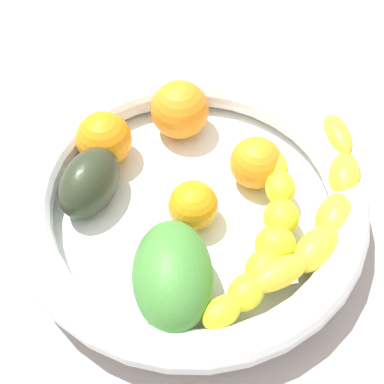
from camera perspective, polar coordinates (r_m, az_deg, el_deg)
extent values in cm
cube|color=#A09595|center=(59.33, 0.00, -3.63)|extent=(120.00, 120.00, 3.00)
cylinder|color=white|center=(57.31, 0.00, -2.32)|extent=(33.86, 33.86, 1.84)
torus|color=white|center=(54.98, 0.00, -0.67)|extent=(36.55, 36.55, 3.84)
ellipsoid|color=yellow|center=(49.02, 9.46, -8.66)|extent=(6.53, 4.91, 2.64)
ellipsoid|color=yellow|center=(51.96, 13.27, -5.97)|extent=(6.67, 6.51, 3.35)
ellipsoid|color=yellow|center=(55.43, 15.34, -2.69)|extent=(6.49, 7.20, 4.05)
ellipsoid|color=yellow|center=(57.85, 16.14, 1.71)|extent=(4.54, 6.55, 3.35)
ellipsoid|color=yellow|center=(60.31, 15.46, 5.91)|extent=(3.17, 6.19, 2.64)
ellipsoid|color=yellow|center=(47.36, 3.24, -12.83)|extent=(4.81, 4.40, 2.65)
ellipsoid|color=yellow|center=(48.76, 5.89, -10.70)|extent=(5.07, 5.03, 3.13)
ellipsoid|color=yellow|center=(50.45, 7.80, -8.28)|extent=(5.27, 5.37, 3.60)
ellipsoid|color=yellow|center=(52.35, 8.99, -5.74)|extent=(5.39, 5.36, 4.08)
ellipsoid|color=yellow|center=(53.73, 9.60, -2.75)|extent=(4.47, 4.78, 3.60)
ellipsoid|color=yellow|center=(55.22, 9.56, 0.17)|extent=(3.35, 4.19, 3.13)
ellipsoid|color=yellow|center=(56.74, 8.95, 2.92)|extent=(3.16, 4.34, 2.65)
sphere|color=orange|center=(59.39, -9.49, 5.65)|extent=(6.20, 6.20, 6.20)
sphere|color=orange|center=(61.37, -1.34, 8.89)|extent=(6.76, 6.76, 6.76)
sphere|color=orange|center=(57.11, 6.94, 3.16)|extent=(5.70, 5.70, 5.70)
sphere|color=orange|center=(53.62, 0.39, -1.45)|extent=(5.20, 5.20, 5.20)
ellipsoid|color=#2C3523|center=(56.22, -11.01, 1.02)|extent=(8.82, 10.16, 6.48)
ellipsoid|color=#438A38|center=(48.55, -2.11, -8.96)|extent=(7.65, 11.20, 6.99)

